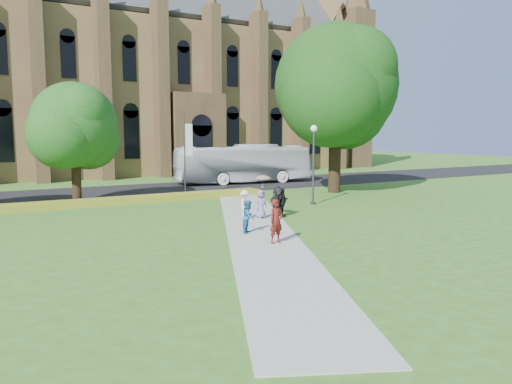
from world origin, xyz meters
TOP-DOWN VIEW (x-y plane):
  - ground at (0.00, 0.00)m, footprint 160.00×160.00m
  - road at (0.00, 20.00)m, footprint 160.00×10.00m
  - footpath at (0.00, 1.00)m, footprint 15.58×28.54m
  - flower_hedge at (-2.00, 13.20)m, footprint 18.00×1.40m
  - cathedral at (10.00, 39.73)m, footprint 52.60×18.25m
  - streetlamp at (7.50, 6.50)m, footprint 0.44×0.44m
  - large_tree at (13.00, 11.00)m, footprint 9.60×9.60m
  - street_tree_1 at (-6.00, 14.50)m, footprint 5.60×5.60m
  - banner_pole_0 at (2.11, 15.20)m, footprint 0.70×0.10m
  - tour_coach at (10.32, 21.06)m, footprint 13.28×4.65m
  - pedestrian_0 at (-1.05, -2.24)m, footprint 0.75×0.55m
  - pedestrian_1 at (-0.96, 0.28)m, footprint 0.95×0.94m
  - pedestrian_2 at (0.69, 3.60)m, footprint 1.09×1.19m
  - pedestrian_3 at (2.96, 3.34)m, footprint 1.01×0.82m
  - pedestrian_4 at (1.63, 3.45)m, footprint 0.80×0.56m
  - pedestrian_5 at (2.68, 3.43)m, footprint 1.70×1.11m
  - parasol at (1.81, 3.55)m, footprint 1.04×1.04m

SIDE VIEW (x-z plane):
  - ground at x=0.00m, z-range 0.00..0.00m
  - road at x=0.00m, z-range 0.00..0.02m
  - footpath at x=0.00m, z-range 0.00..0.04m
  - flower_hedge at x=-2.00m, z-range 0.00..0.45m
  - pedestrian_1 at x=-0.96m, z-range 0.04..1.59m
  - pedestrian_4 at x=1.63m, z-range 0.04..1.60m
  - pedestrian_3 at x=2.96m, z-range 0.04..1.64m
  - pedestrian_2 at x=0.69m, z-range 0.04..1.65m
  - pedestrian_5 at x=2.68m, z-range 0.04..1.79m
  - pedestrian_0 at x=-1.05m, z-range 0.04..1.95m
  - tour_coach at x=10.32m, z-range 0.02..3.64m
  - parasol at x=1.81m, z-range 1.60..2.34m
  - streetlamp at x=7.50m, z-range 0.68..5.92m
  - banner_pole_0 at x=2.11m, z-range 0.39..6.39m
  - street_tree_1 at x=-6.00m, z-range 1.20..9.25m
  - large_tree at x=13.00m, z-range 1.77..14.97m
  - cathedral at x=10.00m, z-range -1.02..26.98m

